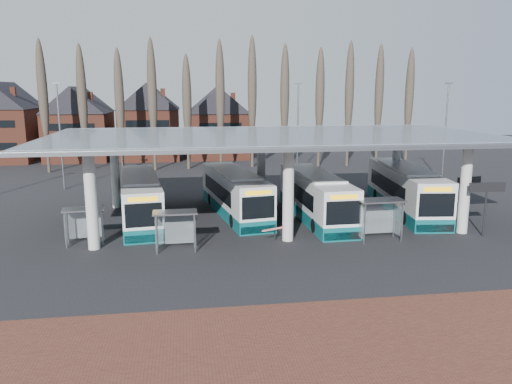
{
  "coord_description": "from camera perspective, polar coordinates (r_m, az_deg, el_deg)",
  "views": [
    {
      "loc": [
        -6.46,
        -27.62,
        9.51
      ],
      "look_at": [
        -1.4,
        7.0,
        2.29
      ],
      "focal_mm": 35.0,
      "sensor_mm": 36.0,
      "label": 1
    }
  ],
  "objects": [
    {
      "name": "ground",
      "position": [
        29.92,
        4.63,
        -6.91
      ],
      "size": [
        140.0,
        140.0,
        0.0
      ],
      "primitive_type": "plane",
      "color": "black",
      "rests_on": "ground"
    },
    {
      "name": "bus_3",
      "position": [
        41.2,
        16.66,
        0.21
      ],
      "size": [
        4.2,
        13.06,
        3.57
      ],
      "rotation": [
        0.0,
        0.0,
        -0.11
      ],
      "color": "silver",
      "rests_on": "ground"
    },
    {
      "name": "brick_strip",
      "position": [
        19.39,
        12.95,
        -17.99
      ],
      "size": [
        70.0,
        10.0,
        0.03
      ],
      "primitive_type": "cube",
      "color": "brown",
      "rests_on": "ground"
    },
    {
      "name": "info_sign_0",
      "position": [
        35.57,
        24.87,
        0.06
      ],
      "size": [
        2.42,
        0.26,
        3.6
      ],
      "rotation": [
        0.0,
        0.0,
        -0.05
      ],
      "color": "black",
      "rests_on": "ground"
    },
    {
      "name": "poplar_row",
      "position": [
        60.97,
        -2.28,
        10.96
      ],
      "size": [
        45.1,
        1.1,
        14.5
      ],
      "color": "#473D33",
      "rests_on": "ground"
    },
    {
      "name": "barrier",
      "position": [
        31.62,
        2.27,
        -4.3
      ],
      "size": [
        1.96,
        1.01,
        1.06
      ],
      "rotation": [
        0.0,
        0.0,
        0.43
      ],
      "color": "black",
      "rests_on": "ground"
    },
    {
      "name": "lamp_post_a",
      "position": [
        51.12,
        -21.46,
        6.17
      ],
      "size": [
        0.8,
        0.16,
        10.17
      ],
      "color": "slate",
      "rests_on": "ground"
    },
    {
      "name": "station_canopy",
      "position": [
        36.4,
        1.96,
        5.62
      ],
      "size": [
        32.0,
        16.0,
        6.34
      ],
      "color": "silver",
      "rests_on": "ground"
    },
    {
      "name": "townhouse_row",
      "position": [
        72.31,
        -15.86,
        8.39
      ],
      "size": [
        36.8,
        10.3,
        12.25
      ],
      "color": "brown",
      "rests_on": "ground"
    },
    {
      "name": "lamp_post_b",
      "position": [
        55.21,
        4.79,
        7.28
      ],
      "size": [
        0.8,
        0.16,
        10.17
      ],
      "color": "slate",
      "rests_on": "ground"
    },
    {
      "name": "shelter_1",
      "position": [
        30.17,
        -9.21,
        -3.38
      ],
      "size": [
        2.63,
        1.35,
        2.42
      ],
      "rotation": [
        0.0,
        0.0,
        0.02
      ],
      "color": "gray",
      "rests_on": "ground"
    },
    {
      "name": "shelter_2",
      "position": [
        32.68,
        13.9,
        -2.04
      ],
      "size": [
        2.94,
        1.53,
        2.7
      ],
      "rotation": [
        0.0,
        0.0,
        0.03
      ],
      "color": "gray",
      "rests_on": "ground"
    },
    {
      "name": "info_sign_1",
      "position": [
        40.69,
        23.16,
        0.92
      ],
      "size": [
        2.06,
        0.46,
        3.09
      ],
      "rotation": [
        0.0,
        0.0,
        0.17
      ],
      "color": "black",
      "rests_on": "ground"
    },
    {
      "name": "bus_0",
      "position": [
        37.69,
        -13.09,
        -0.77
      ],
      "size": [
        3.98,
        12.39,
        3.38
      ],
      "rotation": [
        0.0,
        0.0,
        0.12
      ],
      "color": "silver",
      "rests_on": "ground"
    },
    {
      "name": "bus_2",
      "position": [
        37.64,
        6.77,
        -0.54
      ],
      "size": [
        2.97,
        12.33,
        3.41
      ],
      "rotation": [
        0.0,
        0.0,
        0.03
      ],
      "color": "silver",
      "rests_on": "ground"
    },
    {
      "name": "bus_1",
      "position": [
        38.64,
        -2.47,
        -0.18
      ],
      "size": [
        4.45,
        12.37,
        3.36
      ],
      "rotation": [
        0.0,
        0.0,
        0.16
      ],
      "color": "silver",
      "rests_on": "ground"
    },
    {
      "name": "shelter_0",
      "position": [
        32.82,
        -19.06,
        -2.8
      ],
      "size": [
        2.61,
        1.52,
        2.31
      ],
      "rotation": [
        0.0,
        0.0,
        0.11
      ],
      "color": "gray",
      "rests_on": "ground"
    },
    {
      "name": "lamp_post_c",
      "position": [
        54.64,
        20.82,
        6.53
      ],
      "size": [
        0.8,
        0.16,
        10.17
      ],
      "color": "slate",
      "rests_on": "ground"
    }
  ]
}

